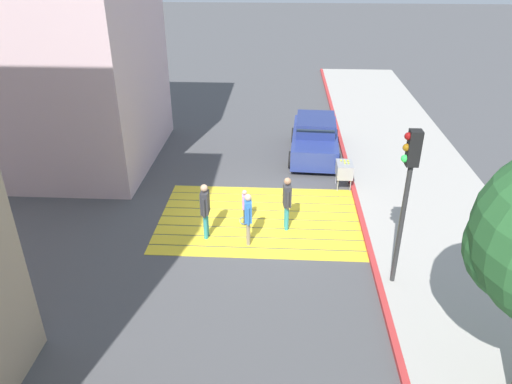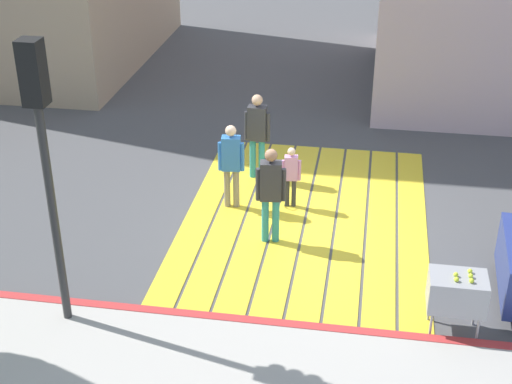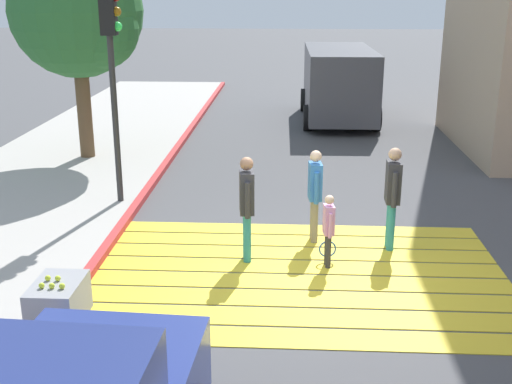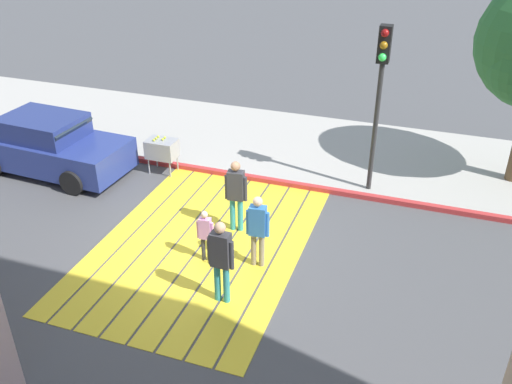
% 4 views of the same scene
% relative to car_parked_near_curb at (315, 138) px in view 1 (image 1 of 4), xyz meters
% --- Properties ---
extents(ground_plane, '(120.00, 120.00, 0.00)m').
position_rel_car_parked_near_curb_xyz_m(ground_plane, '(2.00, 5.33, -0.73)').
color(ground_plane, '#4C4C4F').
extents(crosswalk_stripes, '(6.40, 4.35, 0.01)m').
position_rel_car_parked_near_curb_xyz_m(crosswalk_stripes, '(2.00, 5.33, -0.73)').
color(crosswalk_stripes, yellow).
rests_on(crosswalk_stripes, ground).
extents(sidewalk_west, '(4.80, 40.00, 0.12)m').
position_rel_car_parked_near_curb_xyz_m(sidewalk_west, '(-3.60, 5.33, -0.67)').
color(sidewalk_west, '#ADA8A0').
rests_on(sidewalk_west, ground).
extents(curb_painted, '(0.16, 40.00, 0.13)m').
position_rel_car_parked_near_curb_xyz_m(curb_painted, '(-1.25, 5.33, -0.67)').
color(curb_painted, '#BC3333').
rests_on(curb_painted, ground).
extents(building_far_south, '(8.00, 7.04, 9.22)m').
position_rel_car_parked_near_curb_xyz_m(building_far_south, '(10.50, 0.79, 3.88)').
color(building_far_south, beige).
rests_on(building_far_south, ground).
extents(car_parked_near_curb, '(2.17, 4.39, 1.57)m').
position_rel_car_parked_near_curb_xyz_m(car_parked_near_curb, '(0.00, 0.00, 0.00)').
color(car_parked_near_curb, navy).
rests_on(car_parked_near_curb, ground).
extents(traffic_light_corner, '(0.39, 0.28, 4.24)m').
position_rel_car_parked_near_curb_xyz_m(traffic_light_corner, '(-1.58, 8.41, 2.30)').
color(traffic_light_corner, '#2D2D2D').
rests_on(traffic_light_corner, ground).
extents(tennis_ball_cart, '(0.56, 0.80, 1.02)m').
position_rel_car_parked_near_curb_xyz_m(tennis_ball_cart, '(-0.90, 2.91, -0.04)').
color(tennis_ball_cart, '#99999E').
rests_on(tennis_ball_cart, ground).
extents(pedestrian_adult_lead, '(0.26, 0.51, 1.74)m').
position_rel_car_parked_near_curb_xyz_m(pedestrian_adult_lead, '(1.15, 5.85, 0.28)').
color(pedestrian_adult_lead, teal).
rests_on(pedestrian_adult_lead, ground).
extents(pedestrian_adult_trailing, '(0.23, 0.52, 1.77)m').
position_rel_car_parked_near_curb_xyz_m(pedestrian_adult_trailing, '(3.55, 6.47, 0.30)').
color(pedestrian_adult_trailing, teal).
rests_on(pedestrian_adult_trailing, ground).
extents(pedestrian_adult_side, '(0.24, 0.48, 1.64)m').
position_rel_car_parked_near_curb_xyz_m(pedestrian_adult_side, '(2.27, 6.74, 0.22)').
color(pedestrian_adult_side, gray).
rests_on(pedestrian_adult_side, ground).
extents(pedestrian_child_with_racket, '(0.28, 0.39, 1.20)m').
position_rel_car_parked_near_curb_xyz_m(pedestrian_child_with_racket, '(2.45, 5.67, -0.07)').
color(pedestrian_child_with_racket, '#333338').
rests_on(pedestrian_child_with_racket, ground).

